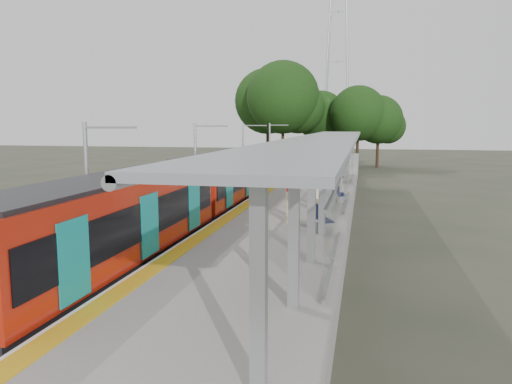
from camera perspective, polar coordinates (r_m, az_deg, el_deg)
ground at (r=11.34m, az=-8.05°, el=-20.32°), size 200.00×200.00×0.00m
trackbed at (r=30.88m, az=-3.07°, el=-1.93°), size 3.00×70.00×0.24m
platform at (r=29.96m, az=5.26°, el=-1.51°), size 6.00×50.00×1.00m
tactile_strip at (r=30.29m, az=0.48°, el=-0.40°), size 0.60×50.00×0.02m
end_fence at (r=54.55m, az=8.48°, el=3.79°), size 6.00×0.10×1.20m
train at (r=23.40m, az=-8.03°, el=-0.33°), size 2.74×27.60×3.62m
canopy at (r=25.64m, az=7.89°, el=5.20°), size 3.27×38.00×3.66m
pylon at (r=83.61m, az=9.35°, el=17.10°), size 8.00×4.00×38.00m
tree_cluster at (r=62.28m, az=5.63°, el=9.77°), size 20.84×13.81×12.71m
catenary_masts at (r=30.09m, az=-6.77°, el=3.13°), size 2.08×48.16×5.40m
bench_near at (r=20.63m, az=7.38°, el=-2.81°), size 1.08×1.60×1.06m
bench_mid at (r=28.41m, az=9.55°, el=-0.11°), size 0.58×1.36×0.90m
bench_far at (r=38.01m, az=9.47°, el=1.89°), size 0.63×1.42×0.93m
info_pillar_near at (r=21.90m, az=3.91°, el=-1.76°), size 0.36×0.36×1.62m
info_pillar_far at (r=26.73m, az=6.88°, el=-0.04°), size 0.37×0.37×1.64m
litter_bin at (r=25.43m, az=7.90°, el=-1.15°), size 0.47×0.47×0.82m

